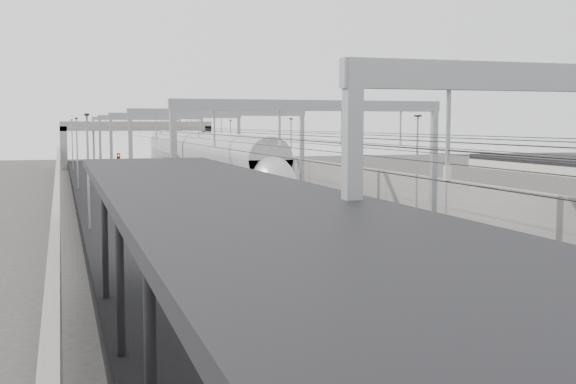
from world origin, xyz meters
TOP-DOWN VIEW (x-y plane):
  - platform_left at (-8.00, 45.00)m, footprint 4.00×120.00m
  - platform_right at (8.00, 45.00)m, footprint 4.00×120.00m
  - tracks at (0.00, 45.00)m, footprint 11.40×140.00m
  - overhead_line at (0.00, 51.62)m, footprint 13.00×140.00m
  - canopy_left at (-8.02, 2.99)m, footprint 4.40×30.00m
  - overbridge at (0.00, 100.00)m, footprint 22.00×2.20m
  - wall_left at (-11.20, 45.00)m, footprint 0.30×120.00m
  - wall_right at (11.20, 45.00)m, footprint 0.30×120.00m
  - train at (1.50, 55.86)m, footprint 2.90×52.92m
  - signal_green at (-5.20, 67.90)m, footprint 0.32×0.32m
  - signal_red_near at (3.20, 71.67)m, footprint 0.32×0.32m
  - signal_red_far at (5.40, 69.22)m, footprint 0.32×0.32m

SIDE VIEW (x-z plane):
  - tracks at x=0.00m, z-range -0.05..0.15m
  - platform_left at x=-8.00m, z-range 0.00..1.00m
  - platform_right at x=8.00m, z-range 0.00..1.00m
  - wall_left at x=-11.20m, z-range 0.00..3.20m
  - wall_right at x=11.20m, z-range 0.00..3.20m
  - train at x=1.50m, z-range -0.05..4.53m
  - signal_green at x=-5.20m, z-range 0.68..4.15m
  - signal_red_near at x=3.20m, z-range 0.68..4.15m
  - signal_red_far at x=5.40m, z-range 0.68..4.15m
  - canopy_left at x=-8.02m, z-range 2.97..7.21m
  - overbridge at x=0.00m, z-range 1.86..8.76m
  - overhead_line at x=0.00m, z-range 2.84..9.44m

